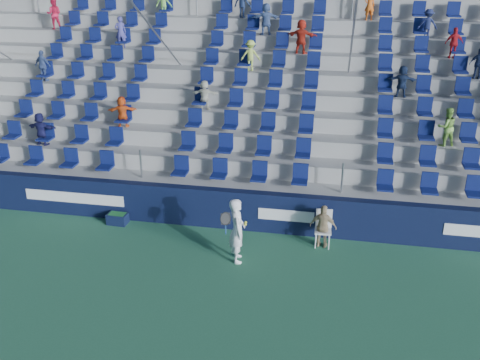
# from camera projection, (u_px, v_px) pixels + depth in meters

# --- Properties ---
(ground) EXTENTS (70.00, 70.00, 0.00)m
(ground) POSITION_uv_depth(u_px,v_px,m) (211.00, 288.00, 13.03)
(ground) COLOR #2E6D4B
(ground) RESTS_ON ground
(sponsor_wall) EXTENTS (24.00, 0.32, 1.20)m
(sponsor_wall) POSITION_uv_depth(u_px,v_px,m) (236.00, 209.00, 15.64)
(sponsor_wall) COLOR black
(sponsor_wall) RESTS_ON ground
(grandstand) EXTENTS (24.00, 8.17, 6.63)m
(grandstand) POSITION_uv_depth(u_px,v_px,m) (262.00, 111.00, 19.63)
(grandstand) COLOR gray
(grandstand) RESTS_ON ground
(tennis_player) EXTENTS (0.69, 0.74, 1.78)m
(tennis_player) POSITION_uv_depth(u_px,v_px,m) (237.00, 230.00, 13.86)
(tennis_player) COLOR white
(tennis_player) RESTS_ON ground
(line_judge_chair) EXTENTS (0.47, 0.48, 1.03)m
(line_judge_chair) POSITION_uv_depth(u_px,v_px,m) (323.00, 225.00, 14.76)
(line_judge_chair) COLOR white
(line_judge_chair) RESTS_ON ground
(line_judge) EXTENTS (0.78, 0.42, 1.26)m
(line_judge) POSITION_uv_depth(u_px,v_px,m) (323.00, 227.00, 14.60)
(line_judge) COLOR tan
(line_judge) RESTS_ON ground
(ball_bin) EXTENTS (0.61, 0.41, 0.33)m
(ball_bin) POSITION_uv_depth(u_px,v_px,m) (118.00, 218.00, 16.04)
(ball_bin) COLOR black
(ball_bin) RESTS_ON ground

